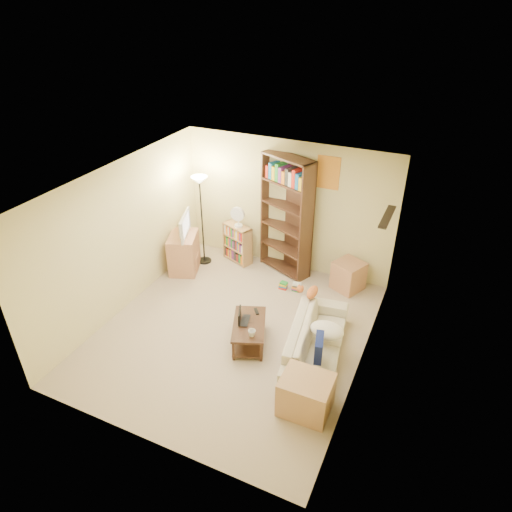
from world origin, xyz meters
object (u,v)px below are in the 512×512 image
object	(u,v)px
tabby_cat	(310,292)
desk_fan	(238,216)
laptop	(248,321)
television	(181,225)
coffee_table	(249,331)
tall_bookshelf	(286,214)
sofa	(316,341)
end_cabinet	(306,395)
mug	(252,333)
floor_lamp	(200,195)
tv_stand	(184,253)
side_table	(348,276)
short_bookshelf	(237,243)

from	to	relation	value
tabby_cat	desk_fan	world-z (taller)	desk_fan
laptop	television	size ratio (longest dim) A/B	0.46
coffee_table	tall_bookshelf	size ratio (longest dim) A/B	0.43
laptop	television	world-z (taller)	television
sofa	tall_bookshelf	distance (m)	2.58
television	end_cabinet	xyz separation A→B (m)	(3.25, -2.26, -0.69)
mug	desk_fan	size ratio (longest dim) A/B	0.35
tall_bookshelf	floor_lamp	world-z (taller)	tall_bookshelf
mug	tv_stand	bearing A→B (deg)	143.32
sofa	side_table	world-z (taller)	sofa
tv_stand	floor_lamp	world-z (taller)	floor_lamp
coffee_table	floor_lamp	bearing A→B (deg)	114.17
floor_lamp	mug	bearing A→B (deg)	-45.63
short_bookshelf	laptop	bearing A→B (deg)	-37.80
coffee_table	laptop	bearing A→B (deg)	115.11
short_bookshelf	tabby_cat	bearing A→B (deg)	-11.67
short_bookshelf	desk_fan	distance (m)	0.63
tv_stand	side_table	distance (m)	3.11
tabby_cat	tv_stand	bearing A→B (deg)	168.44
mug	floor_lamp	size ratio (longest dim) A/B	0.08
television	tall_bookshelf	world-z (taller)	tall_bookshelf
short_bookshelf	end_cabinet	distance (m)	3.87
laptop	short_bookshelf	distance (m)	2.42
tall_bookshelf	laptop	bearing A→B (deg)	-60.06
tv_stand	television	size ratio (longest dim) A/B	1.02
tv_stand	tabby_cat	bearing A→B (deg)	-32.50
short_bookshelf	sofa	bearing A→B (deg)	-18.85
coffee_table	desk_fan	bearing A→B (deg)	98.93
floor_lamp	side_table	distance (m)	3.08
sofa	tabby_cat	world-z (taller)	tabby_cat
television	desk_fan	distance (m)	1.07
laptop	sofa	bearing A→B (deg)	-96.70
laptop	side_table	bearing A→B (deg)	-40.81
mug	floor_lamp	distance (m)	3.04
sofa	tabby_cat	distance (m)	0.84
mug	desk_fan	world-z (taller)	desk_fan
short_bookshelf	end_cabinet	size ratio (longest dim) A/B	1.22
floor_lamp	side_table	world-z (taller)	floor_lamp
sofa	television	world-z (taller)	television
side_table	end_cabinet	world-z (taller)	side_table
sofa	television	size ratio (longest dim) A/B	2.70
mug	coffee_table	bearing A→B (deg)	123.67
desk_fan	mug	bearing A→B (deg)	-59.33
mug	tv_stand	xyz separation A→B (m)	(-2.20, 1.64, -0.06)
short_bookshelf	side_table	world-z (taller)	short_bookshelf
floor_lamp	tabby_cat	bearing A→B (deg)	-20.99
tv_stand	television	distance (m)	0.58
television	mug	bearing A→B (deg)	-147.62
sofa	floor_lamp	world-z (taller)	floor_lamp
tabby_cat	coffee_table	size ratio (longest dim) A/B	0.44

